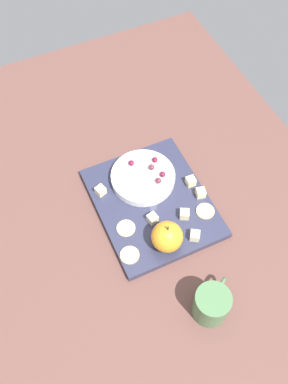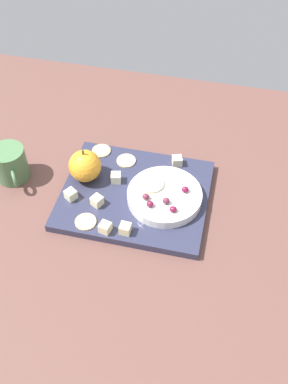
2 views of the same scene
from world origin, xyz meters
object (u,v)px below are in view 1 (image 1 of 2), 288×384
object	(u,v)px
apple_whole	(167,237)
apple_slice_0	(142,187)
grape_1	(152,167)
grape_2	(162,173)
platter	(152,203)
cheese_cube_2	(101,191)
cheese_cube_4	(195,236)
cheese_cube_1	(191,181)
cheese_cube_3	(201,193)
grape_3	(131,163)
cracker_2	(126,228)
cup	(211,304)
cracker_1	(205,211)
cracker_0	(130,255)
grape_0	(158,181)
cheese_cube_5	(184,214)
cheese_cube_0	(152,218)
grape_4	(155,160)
serving_dish	(143,177)

from	to	relation	value
apple_whole	apple_slice_0	bearing A→B (deg)	177.15
grape_1	grape_2	world-z (taller)	same
platter	cheese_cube_2	xyz separation A→B (cm)	(-7.77, -11.10, 2.09)
cheese_cube_4	cheese_cube_1	bearing A→B (deg)	155.77
cheese_cube_3	grape_3	bearing A→B (deg)	-139.23
apple_whole	apple_slice_0	size ratio (longest dim) A/B	1.28
cracker_2	cup	size ratio (longest dim) A/B	0.46
apple_whole	cracker_1	world-z (taller)	apple_whole
cheese_cube_2	cheese_cube_3	xyz separation A→B (cm)	(11.34, 23.13, 0.00)
cheese_cube_4	cup	xyz separation A→B (cm)	(16.60, -4.95, 1.18)
cracker_0	cracker_2	distance (cm)	7.24
apple_whole	grape_0	world-z (taller)	apple_whole
grape_1	cracker_1	bearing A→B (deg)	24.51
cheese_cube_5	cracker_2	size ratio (longest dim) A/B	0.49
cheese_cube_0	cheese_cube_2	distance (cm)	15.59
cheese_cube_0	cracker_2	world-z (taller)	cheese_cube_0
cup	apple_whole	bearing A→B (deg)	-173.77
cracker_0	cup	distance (cm)	22.09
apple_whole	cracker_2	world-z (taller)	apple_whole
cheese_cube_2	grape_3	bearing A→B (deg)	109.11
apple_whole	cheese_cube_4	distance (cm)	7.54
grape_3	cup	bearing A→B (deg)	1.04
cup	cheese_cube_1	bearing A→B (deg)	159.76
apple_whole	cheese_cube_3	bearing A→B (deg)	121.92
cheese_cube_0	cracker_2	size ratio (longest dim) A/B	0.49
cheese_cube_2	grape_2	xyz separation A→B (cm)	(2.88, 16.17, 1.80)
apple_whole	cracker_0	xyz separation A→B (cm)	(-0.88, -9.29, -3.59)
grape_4	apple_slice_0	size ratio (longest dim) A/B	0.28
serving_dish	apple_whole	world-z (taller)	apple_whole
apple_whole	cracker_0	world-z (taller)	apple_whole
cheese_cube_1	cheese_cube_5	size ratio (longest dim) A/B	1.00
cheese_cube_4	grape_3	xyz separation A→B (cm)	(-25.06, -5.71, 1.75)
cheese_cube_4	cracker_1	bearing A→B (deg)	131.99
cheese_cube_2	cheese_cube_4	bearing A→B (deg)	36.64
cheese_cube_0	cheese_cube_1	world-z (taller)	same
platter	grape_3	bearing A→B (deg)	-175.87
platter	grape_4	distance (cm)	11.72
cheese_cube_4	grape_4	size ratio (longest dim) A/B	1.39
cheese_cube_4	grape_2	xyz separation A→B (cm)	(-18.62, 0.18, 1.80)
cheese_cube_3	grape_2	world-z (taller)	grape_2
serving_dish	grape_3	world-z (taller)	grape_3
apple_whole	grape_1	xyz separation A→B (cm)	(-20.18, 5.46, -0.83)
platter	cheese_cube_4	distance (cm)	14.72
cheese_cube_0	grape_1	bearing A→B (deg)	155.83
grape_4	cheese_cube_5	bearing A→B (deg)	0.11
grape_4	cheese_cube_3	bearing A→B (deg)	26.82
cheese_cube_0	grape_4	size ratio (longest dim) A/B	1.39
cheese_cube_1	apple_slice_0	xyz separation A→B (cm)	(-2.79, -12.61, 1.36)
serving_dish	apple_whole	xyz separation A→B (cm)	(19.31, -2.60, 2.69)
cracker_2	apple_slice_0	bearing A→B (deg)	134.63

